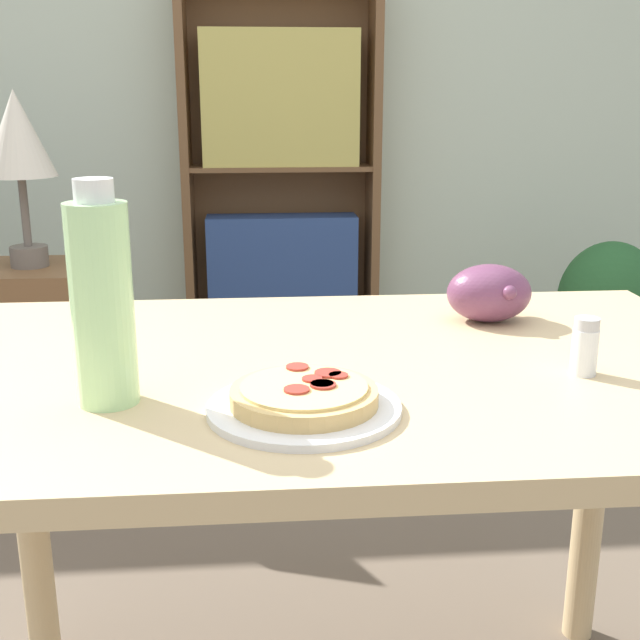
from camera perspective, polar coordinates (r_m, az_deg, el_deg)
wall_back at (r=3.66m, az=-4.93°, el=18.91°), size 8.00×0.05×2.60m
dining_table at (r=1.19m, az=1.35°, el=-7.71°), size 1.22×0.76×0.73m
pizza_on_plate at (r=0.97m, az=-0.91°, el=-5.74°), size 0.24×0.24×0.04m
grape_bunch at (r=1.37m, az=12.06°, el=1.88°), size 0.14×0.12×0.10m
drink_bottle at (r=1.00m, az=-15.03°, el=1.32°), size 0.08×0.08×0.28m
salt_shaker at (r=1.15m, az=18.50°, el=-1.81°), size 0.04×0.04×0.08m
bookshelf at (r=3.53m, az=-2.72°, el=9.66°), size 0.84×0.25×1.58m
side_table at (r=2.63m, az=-19.21°, el=-2.78°), size 0.34×0.34×0.60m
table_lamp at (r=2.51m, az=-20.61°, el=11.74°), size 0.21×0.21×0.51m
potted_plant_floor at (r=3.35m, az=19.84°, el=0.57°), size 0.40×0.34×0.55m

